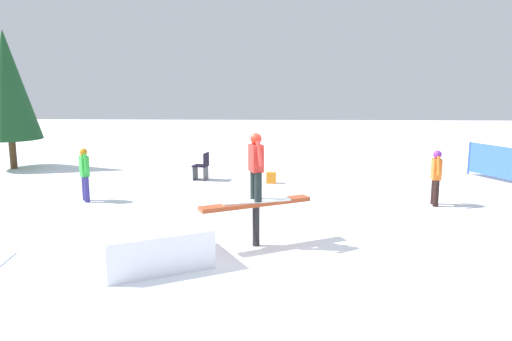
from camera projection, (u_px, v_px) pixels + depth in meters
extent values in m
plane|color=white|center=(256.00, 246.00, 9.62)|extent=(60.00, 60.00, 0.00)
cylinder|color=black|center=(256.00, 226.00, 9.55)|extent=(0.14, 0.14, 0.79)
cube|color=#A53F1E|center=(256.00, 204.00, 9.47)|extent=(2.12, 1.29, 0.08)
cube|color=white|center=(152.00, 244.00, 8.70)|extent=(2.29, 2.16, 0.67)
cube|color=white|center=(256.00, 201.00, 9.46)|extent=(1.34, 0.71, 0.03)
cylinder|color=#1C2727|center=(258.00, 187.00, 9.28)|extent=(0.14, 0.14, 0.55)
cylinder|color=#1C2727|center=(254.00, 184.00, 9.53)|extent=(0.14, 0.14, 0.55)
cube|color=red|center=(256.00, 158.00, 9.31)|extent=(0.31, 0.39, 0.51)
cylinder|color=red|center=(260.00, 154.00, 9.09)|extent=(0.18, 0.32, 0.47)
cylinder|color=red|center=(253.00, 150.00, 9.49)|extent=(0.18, 0.32, 0.47)
sphere|color=red|center=(256.00, 139.00, 9.25)|extent=(0.22, 0.22, 0.22)
cylinder|color=navy|center=(87.00, 190.00, 12.95)|extent=(0.13, 0.13, 0.67)
cylinder|color=navy|center=(85.00, 188.00, 13.17)|extent=(0.13, 0.13, 0.67)
cube|color=green|center=(84.00, 166.00, 12.95)|extent=(0.34, 0.38, 0.53)
cylinder|color=green|center=(86.00, 163.00, 12.76)|extent=(0.17, 0.21, 0.47)
cylinder|color=green|center=(82.00, 161.00, 13.10)|extent=(0.17, 0.21, 0.47)
sphere|color=orange|center=(83.00, 152.00, 12.89)|extent=(0.21, 0.21, 0.21)
cylinder|color=black|center=(434.00, 191.00, 12.76)|extent=(0.14, 0.14, 0.67)
cylinder|color=black|center=(436.00, 194.00, 12.52)|extent=(0.14, 0.14, 0.67)
cube|color=orange|center=(436.00, 169.00, 12.53)|extent=(0.23, 0.34, 0.53)
cylinder|color=orange|center=(435.00, 163.00, 12.71)|extent=(0.10, 0.22, 0.48)
cylinder|color=orange|center=(439.00, 166.00, 12.31)|extent=(0.10, 0.22, 0.48)
sphere|color=purple|center=(437.00, 155.00, 12.47)|extent=(0.21, 0.21, 0.21)
cube|color=#3F3F44|center=(195.00, 173.00, 15.89)|extent=(0.12, 0.39, 0.44)
cube|color=#3F3F44|center=(206.00, 173.00, 15.80)|extent=(0.12, 0.39, 0.44)
cube|color=black|center=(200.00, 166.00, 15.81)|extent=(0.53, 0.53, 0.04)
cube|color=black|center=(206.00, 159.00, 15.72)|extent=(0.13, 0.44, 0.40)
cube|color=orange|center=(271.00, 178.00, 15.37)|extent=(0.30, 0.23, 0.34)
cylinder|color=blue|center=(469.00, 158.00, 16.72)|extent=(0.06, 0.06, 1.10)
cylinder|color=#4C331E|center=(13.00, 154.00, 17.81)|extent=(0.24, 0.24, 1.07)
cone|color=#194723|center=(7.00, 85.00, 17.37)|extent=(2.14, 2.14, 3.79)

